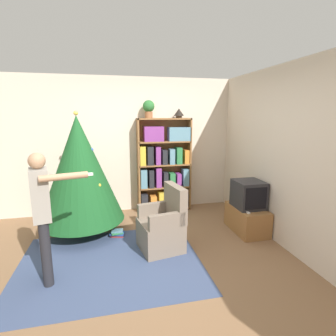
{
  "coord_description": "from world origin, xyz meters",
  "views": [
    {
      "loc": [
        -0.49,
        -3.16,
        1.89
      ],
      "look_at": [
        0.42,
        0.88,
        1.05
      ],
      "focal_mm": 28.0,
      "sensor_mm": 36.0,
      "label": 1
    }
  ],
  "objects": [
    {
      "name": "television",
      "position": [
        1.67,
        0.52,
        0.63
      ],
      "size": [
        0.43,
        0.47,
        0.44
      ],
      "color": "#28282D",
      "rests_on": "tv_stand"
    },
    {
      "name": "book_pile_near_tree",
      "position": [
        -0.43,
        0.77,
        0.06
      ],
      "size": [
        0.24,
        0.18,
        0.11
      ],
      "color": "#B22D28",
      "rests_on": "ground_plane"
    },
    {
      "name": "christmas_tree",
      "position": [
        -0.96,
        1.07,
        1.05
      ],
      "size": [
        1.33,
        1.33,
        1.95
      ],
      "color": "#4C3323",
      "rests_on": "ground_plane"
    },
    {
      "name": "tv_stand",
      "position": [
        1.67,
        0.52,
        0.21
      ],
      "size": [
        0.45,
        0.76,
        0.41
      ],
      "color": "#996638",
      "rests_on": "ground_plane"
    },
    {
      "name": "ground_plane",
      "position": [
        0.0,
        0.0,
        0.0
      ],
      "size": [
        14.0,
        14.0,
        0.0
      ],
      "primitive_type": "plane",
      "color": "#846042"
    },
    {
      "name": "wall_right",
      "position": [
        1.96,
        0.0,
        1.3
      ],
      "size": [
        0.1,
        8.0,
        2.6
      ],
      "color": "beige",
      "rests_on": "ground_plane"
    },
    {
      "name": "table_lamp",
      "position": [
        0.84,
        1.8,
        1.93
      ],
      "size": [
        0.2,
        0.2,
        0.18
      ],
      "color": "#473828",
      "rests_on": "bookshelf"
    },
    {
      "name": "armchair",
      "position": [
        0.21,
        0.25,
        0.32
      ],
      "size": [
        0.66,
        0.65,
        0.92
      ],
      "rotation": [
        0.0,
        0.0,
        -1.39
      ],
      "color": "#7A6B5B",
      "rests_on": "ground_plane"
    },
    {
      "name": "bookshelf",
      "position": [
        0.53,
        1.8,
        0.89
      ],
      "size": [
        1.04,
        0.27,
        1.83
      ],
      "color": "brown",
      "rests_on": "ground_plane"
    },
    {
      "name": "game_remote",
      "position": [
        1.53,
        0.29,
        0.43
      ],
      "size": [
        0.04,
        0.12,
        0.02
      ],
      "color": "white",
      "rests_on": "tv_stand"
    },
    {
      "name": "area_rug",
      "position": [
        -0.54,
        0.02,
        0.0
      ],
      "size": [
        2.32,
        1.85,
        0.01
      ],
      "color": "#3D4C70",
      "rests_on": "ground_plane"
    },
    {
      "name": "wall_back",
      "position": [
        0.0,
        2.01,
        1.3
      ],
      "size": [
        8.0,
        0.1,
        2.6
      ],
      "color": "beige",
      "rests_on": "ground_plane"
    },
    {
      "name": "potted_plant",
      "position": [
        0.26,
        1.8,
        2.02
      ],
      "size": [
        0.22,
        0.22,
        0.33
      ],
      "color": "#935B38",
      "rests_on": "bookshelf"
    },
    {
      "name": "standing_person",
      "position": [
        -1.24,
        -0.19,
        0.89
      ],
      "size": [
        0.7,
        0.46,
        1.5
      ],
      "rotation": [
        0.0,
        0.0,
        -1.33
      ],
      "color": "#232328",
      "rests_on": "ground_plane"
    }
  ]
}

